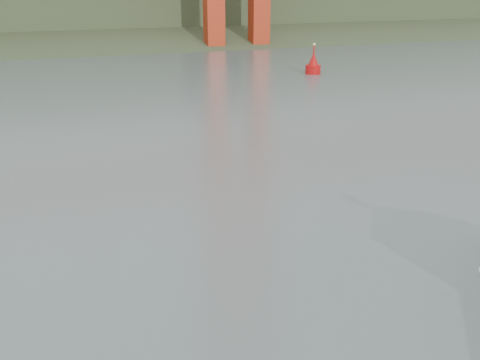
{
  "coord_description": "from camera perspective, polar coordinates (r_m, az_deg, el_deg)",
  "views": [
    {
      "loc": [
        -7.21,
        -14.29,
        11.82
      ],
      "look_at": [
        0.5,
        8.81,
        2.4
      ],
      "focal_mm": 40.0,
      "sensor_mm": 36.0,
      "label": 1
    }
  ],
  "objects": [
    {
      "name": "ground",
      "position": [
        19.9,
        6.93,
        -15.48
      ],
      "size": [
        400.0,
        400.0,
        0.0
      ],
      "primitive_type": "plane",
      "color": "#4A5854",
      "rests_on": "ground"
    },
    {
      "name": "nav_buoy",
      "position": [
        69.46,
        7.81,
        12.04
      ],
      "size": [
        1.93,
        1.93,
        4.01
      ],
      "color": "#BC0D0D",
      "rests_on": "ground"
    }
  ]
}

